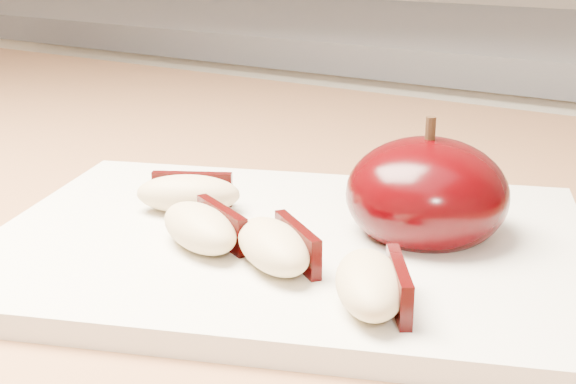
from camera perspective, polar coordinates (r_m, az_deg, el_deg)
The scene contains 7 objects.
back_cabinet at distance 1.35m, azimuth 18.39°, elevation -9.41°, with size 2.40×0.62×0.94m.
cutting_board at distance 0.45m, azimuth 0.00°, elevation -3.85°, with size 0.33×0.24×0.01m, color silver.
apple_half at distance 0.45m, azimuth 9.84°, elevation -0.16°, with size 0.11×0.11×0.07m.
apple_wedge_a at distance 0.48m, azimuth -7.08°, elevation -0.09°, with size 0.07×0.06×0.02m.
apple_wedge_b at distance 0.43m, azimuth -6.13°, elevation -2.51°, with size 0.07×0.05×0.02m.
apple_wedge_c at distance 0.40m, azimuth -0.87°, elevation -3.84°, with size 0.07×0.06×0.02m.
apple_wedge_d at distance 0.36m, azimuth 6.05°, elevation -6.52°, with size 0.06×0.07×0.02m.
Camera 1 is at (0.27, 0.02, 1.07)m, focal length 50.00 mm.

